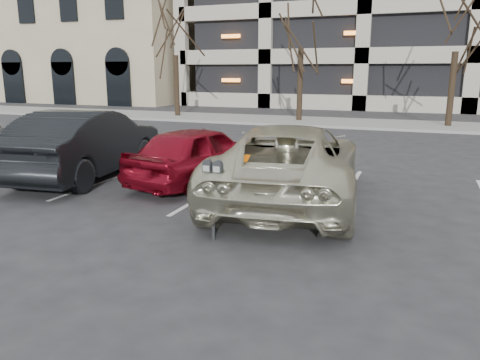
# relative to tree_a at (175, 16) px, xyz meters

# --- Properties ---
(ground) EXTENTS (140.00, 140.00, 0.00)m
(ground) POSITION_rel_tree_a_xyz_m (10.00, -16.00, -5.46)
(ground) COLOR #28282B
(ground) RESTS_ON ground
(sidewalk) EXTENTS (80.00, 4.00, 0.12)m
(sidewalk) POSITION_rel_tree_a_xyz_m (10.00, 0.00, -5.40)
(sidewalk) COLOR gray
(sidewalk) RESTS_ON ground
(stall_lines) EXTENTS (16.90, 5.20, 0.00)m
(stall_lines) POSITION_rel_tree_a_xyz_m (8.60, -13.70, -5.45)
(stall_lines) COLOR silver
(stall_lines) RESTS_ON ground
(office_building) EXTENTS (26.00, 16.20, 15.00)m
(office_building) POSITION_rel_tree_a_xyz_m (-18.00, 13.92, 2.04)
(office_building) COLOR tan
(office_building) RESTS_ON ground
(tree_a) EXTENTS (3.32, 3.32, 7.55)m
(tree_a) POSITION_rel_tree_a_xyz_m (0.00, 0.00, 0.00)
(tree_a) COLOR black
(tree_a) RESTS_ON ground
(tree_b) EXTENTS (3.59, 3.59, 8.16)m
(tree_b) POSITION_rel_tree_a_xyz_m (7.00, 0.00, 0.44)
(tree_b) COLOR black
(tree_b) RESTS_ON ground
(tree_c) EXTENTS (3.33, 3.33, 7.57)m
(tree_c) POSITION_rel_tree_a_xyz_m (14.00, 0.00, 0.01)
(tree_c) COLOR black
(tree_c) RESTS_ON ground
(parking_meter) EXTENTS (0.32, 0.13, 1.25)m
(parking_meter) POSITION_rel_tree_a_xyz_m (9.86, -17.08, -4.50)
(parking_meter) COLOR black
(parking_meter) RESTS_ON ground
(suv_silver) EXTENTS (3.33, 5.95, 1.58)m
(suv_silver) POSITION_rel_tree_a_xyz_m (10.37, -14.47, -4.67)
(suv_silver) COLOR beige
(suv_silver) RESTS_ON ground
(car_red) EXTENTS (2.36, 4.25, 1.37)m
(car_red) POSITION_rel_tree_a_xyz_m (7.98, -13.69, -4.77)
(car_red) COLOR maroon
(car_red) RESTS_ON ground
(car_dark) EXTENTS (2.42, 5.25, 1.67)m
(car_dark) POSITION_rel_tree_a_xyz_m (5.09, -14.09, -4.62)
(car_dark) COLOR black
(car_dark) RESTS_ON ground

